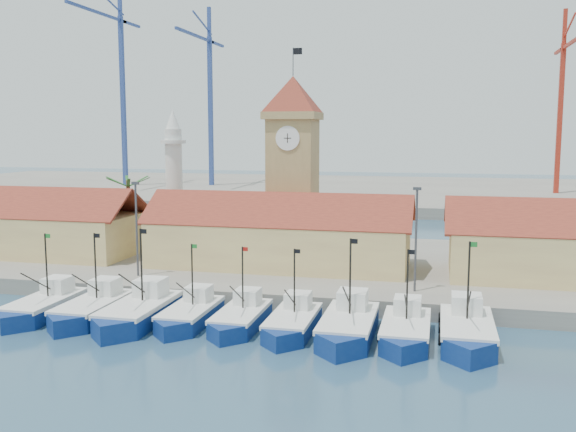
% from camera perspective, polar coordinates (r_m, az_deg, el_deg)
% --- Properties ---
extents(ground, '(400.00, 400.00, 0.00)m').
position_cam_1_polar(ground, '(48.36, -6.57, -10.83)').
color(ground, navy).
rests_on(ground, ground).
extents(quay, '(140.00, 32.00, 1.50)m').
position_cam_1_polar(quay, '(70.45, 0.07, -4.32)').
color(quay, gray).
rests_on(quay, ground).
extents(terminal, '(240.00, 80.00, 2.00)m').
position_cam_1_polar(terminal, '(154.59, 7.40, 2.17)').
color(terminal, gray).
rests_on(terminal, ground).
extents(boat_0, '(3.49, 9.56, 7.23)m').
position_cam_1_polar(boat_0, '(57.08, -21.02, -7.65)').
color(boat_0, navy).
rests_on(boat_0, ground).
extents(boat_1, '(3.57, 9.78, 7.40)m').
position_cam_1_polar(boat_1, '(54.95, -17.08, -8.04)').
color(boat_1, navy).
rests_on(boat_1, ground).
extents(boat_2, '(3.85, 10.54, 7.97)m').
position_cam_1_polar(boat_2, '(52.78, -13.25, -8.48)').
color(boat_2, navy).
rests_on(boat_2, ground).
extents(boat_3, '(3.25, 8.89, 6.73)m').
position_cam_1_polar(boat_3, '(51.90, -8.78, -8.79)').
color(boat_3, navy).
rests_on(boat_3, ground).
extents(boat_4, '(3.21, 8.80, 6.66)m').
position_cam_1_polar(boat_4, '(50.54, -4.30, -9.18)').
color(boat_4, navy).
rests_on(boat_4, ground).
extents(boat_5, '(3.25, 8.90, 6.73)m').
position_cam_1_polar(boat_5, '(49.19, 0.35, -9.62)').
color(boat_5, navy).
rests_on(boat_5, ground).
extents(boat_6, '(3.76, 10.29, 7.79)m').
position_cam_1_polar(boat_6, '(48.12, 5.34, -9.91)').
color(boat_6, navy).
rests_on(boat_6, ground).
extents(boat_7, '(3.42, 9.37, 7.09)m').
position_cam_1_polar(boat_7, '(47.98, 10.41, -10.14)').
color(boat_7, navy).
rests_on(boat_7, ground).
extents(boat_8, '(3.75, 10.28, 7.78)m').
position_cam_1_polar(boat_8, '(48.45, 15.63, -10.04)').
color(boat_8, navy).
rests_on(boat_8, ground).
extents(hall_left, '(31.20, 10.13, 7.61)m').
position_cam_1_polar(hall_left, '(79.96, -23.58, -1.18)').
color(hall_left, '#E6CF7E').
rests_on(hall_left, quay).
extents(hall_center, '(27.04, 10.13, 7.61)m').
position_cam_1_polar(hall_center, '(66.02, -0.73, -2.26)').
color(hall_center, '#E6CF7E').
rests_on(hall_center, quay).
extents(clock_tower, '(5.80, 5.80, 22.70)m').
position_cam_1_polar(clock_tower, '(70.97, 0.44, 4.90)').
color(clock_tower, tan).
rests_on(clock_tower, quay).
extents(minaret, '(3.00, 3.00, 16.30)m').
position_cam_1_polar(minaret, '(77.69, -10.09, 3.36)').
color(minaret, silver).
rests_on(minaret, quay).
extents(palm_tree, '(5.60, 5.03, 8.39)m').
position_cam_1_polar(palm_tree, '(78.35, -13.97, 0.73)').
color(palm_tree, brown).
rests_on(palm_tree, quay).
extents(lamp_posts, '(80.70, 0.25, 9.03)m').
position_cam_1_polar(lamp_posts, '(57.86, -2.17, -1.15)').
color(lamp_posts, '#3F3F44').
rests_on(lamp_posts, quay).
extents(crane_blue_far, '(1.00, 33.28, 47.77)m').
position_cam_1_polar(crane_blue_far, '(163.05, -14.75, 11.95)').
color(crane_blue_far, navy).
rests_on(crane_blue_far, terminal).
extents(crane_blue_near, '(1.00, 30.46, 43.08)m').
position_cam_1_polar(crane_blue_near, '(160.29, -7.07, 11.21)').
color(crane_blue_near, navy).
rests_on(crane_blue_near, terminal).
extents(crane_red_right, '(1.00, 31.02, 38.73)m').
position_cam_1_polar(crane_red_right, '(149.16, 23.19, 10.04)').
color(crane_red_right, '#A62819').
rests_on(crane_red_right, terminal).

